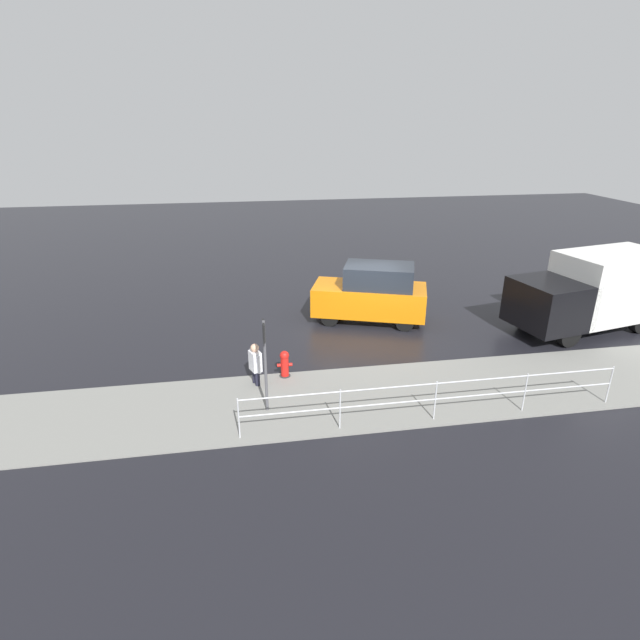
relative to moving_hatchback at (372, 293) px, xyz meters
name	(u,v)px	position (x,y,z in m)	size (l,w,h in m)	color
ground_plane	(364,331)	(0.49, 0.93, -1.03)	(60.00, 60.00, 0.00)	black
kerb_strip	(403,393)	(0.49, 5.13, -1.01)	(24.00, 3.20, 0.04)	slate
moving_hatchback	(372,293)	(0.00, 0.00, 0.00)	(4.24, 2.91, 2.06)	orange
delivery_truck	(593,290)	(-7.11, 1.92, 0.35)	(5.68, 3.12, 2.60)	black
fire_hydrant	(285,364)	(3.46, 3.71, -0.63)	(0.42, 0.31, 0.80)	red
pedestrian	(255,362)	(4.27, 4.02, -0.34)	(0.35, 0.54, 1.22)	silver
metal_railing	(436,394)	(0.18, 6.44, -0.30)	(9.19, 0.04, 1.05)	#B7BABF
sign_post	(265,353)	(4.06, 5.38, 0.55)	(0.07, 0.44, 2.40)	#4C4C51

